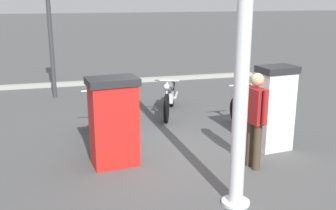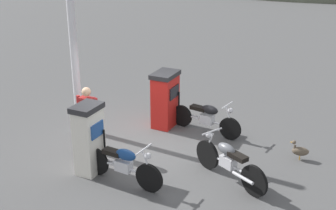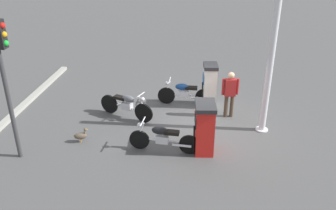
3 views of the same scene
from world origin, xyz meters
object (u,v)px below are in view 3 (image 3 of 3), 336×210
at_px(fuel_pump_near, 210,85).
at_px(canopy_support_pole, 270,66).
at_px(motorcycle_far_pump, 163,138).
at_px(motorcycle_extra, 127,105).
at_px(fuel_pump_far, 204,127).
at_px(roadside_traffic_light, 5,69).
at_px(motorcycle_near_pump, 184,93).
at_px(attendant_person, 230,92).
at_px(wandering_duck, 81,136).

distance_m(fuel_pump_near, canopy_support_pole, 2.73).
height_order(motorcycle_far_pump, motorcycle_extra, motorcycle_extra).
bearing_deg(fuel_pump_far, roadside_traffic_light, 12.00).
relative_size(motorcycle_extra, canopy_support_pole, 0.43).
relative_size(motorcycle_near_pump, motorcycle_extra, 1.01).
height_order(fuel_pump_near, motorcycle_near_pump, fuel_pump_near).
xyz_separation_m(motorcycle_extra, attendant_person, (-3.44, -0.58, 0.47)).
distance_m(fuel_pump_far, roadside_traffic_light, 5.55).
height_order(fuel_pump_far, canopy_support_pole, canopy_support_pole).
bearing_deg(fuel_pump_far, wandering_duck, 1.41).
relative_size(attendant_person, wandering_duck, 3.45).
relative_size(fuel_pump_near, canopy_support_pole, 0.35).
height_order(fuel_pump_far, motorcycle_extra, fuel_pump_far).
bearing_deg(motorcycle_far_pump, motorcycle_near_pump, -94.79).
relative_size(roadside_traffic_light, canopy_support_pole, 0.86).
xyz_separation_m(fuel_pump_near, canopy_support_pole, (-1.79, 1.52, 1.39)).
height_order(motorcycle_near_pump, roadside_traffic_light, roadside_traffic_light).
bearing_deg(motorcycle_near_pump, wandering_duck, 47.56).
distance_m(wandering_duck, roadside_traffic_light, 2.98).
xyz_separation_m(fuel_pump_far, motorcycle_extra, (2.73, -1.68, -0.31)).
relative_size(motorcycle_near_pump, wandering_duck, 4.23).
relative_size(motorcycle_far_pump, roadside_traffic_light, 0.53).
bearing_deg(canopy_support_pole, motorcycle_near_pump, -29.13).
distance_m(motorcycle_near_pump, attendant_person, 1.83).
xyz_separation_m(fuel_pump_far, canopy_support_pole, (-1.79, -1.48, 1.42)).
distance_m(motorcycle_far_pump, attendant_person, 3.13).
distance_m(motorcycle_far_pump, motorcycle_extra, 2.44).
bearing_deg(roadside_traffic_light, wandering_duck, -144.28).
relative_size(motorcycle_near_pump, motorcycle_far_pump, 0.97).
relative_size(attendant_person, canopy_support_pole, 0.36).
relative_size(motorcycle_far_pump, motorcycle_extra, 1.05).
height_order(fuel_pump_far, attendant_person, attendant_person).
relative_size(fuel_pump_near, fuel_pump_far, 1.04).
bearing_deg(canopy_support_pole, wandering_duck, 15.93).
xyz_separation_m(motorcycle_extra, wandering_duck, (0.99, 1.77, -0.24)).
distance_m(fuel_pump_near, attendant_person, 1.04).
relative_size(motorcycle_near_pump, canopy_support_pole, 0.44).
xyz_separation_m(motorcycle_extra, roadside_traffic_light, (2.37, 2.76, 2.21)).
bearing_deg(attendant_person, fuel_pump_far, 72.53).
bearing_deg(attendant_person, roadside_traffic_light, 29.91).
height_order(wandering_duck, canopy_support_pole, canopy_support_pole).
relative_size(fuel_pump_near, motorcycle_far_pump, 0.77).
height_order(fuel_pump_near, wandering_duck, fuel_pump_near).
bearing_deg(attendant_person, wandering_duck, 27.95).
bearing_deg(fuel_pump_near, wandering_duck, 39.79).
bearing_deg(fuel_pump_near, roadside_traffic_light, 38.73).
relative_size(motorcycle_far_pump, attendant_person, 1.27).
xyz_separation_m(wandering_duck, canopy_support_pole, (-5.51, -1.57, 1.98)).
xyz_separation_m(fuel_pump_near, wandering_duck, (3.72, 3.10, -0.58)).
bearing_deg(fuel_pump_near, fuel_pump_far, 90.00).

